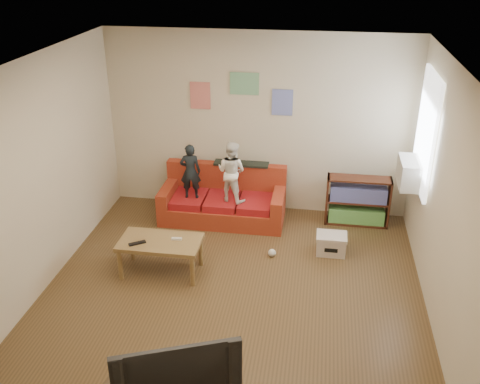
# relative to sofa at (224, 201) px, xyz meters

# --- Properties ---
(room_shell) EXTENTS (4.52, 5.02, 2.72)m
(room_shell) POSITION_rel_sofa_xyz_m (0.44, -2.06, 1.08)
(room_shell) COLOR brown
(room_shell) RESTS_ON ground
(sofa) EXTENTS (1.82, 0.84, 0.80)m
(sofa) POSITION_rel_sofa_xyz_m (0.00, 0.00, 0.00)
(sofa) COLOR maroon
(sofa) RESTS_ON ground
(child_a) EXTENTS (0.32, 0.23, 0.82)m
(child_a) POSITION_rel_sofa_xyz_m (-0.45, -0.16, 0.52)
(child_a) COLOR black
(child_a) RESTS_ON sofa
(child_b) EXTENTS (0.53, 0.47, 0.90)m
(child_b) POSITION_rel_sofa_xyz_m (0.15, -0.16, 0.56)
(child_b) COLOR white
(child_b) RESTS_ON sofa
(coffee_table) EXTENTS (1.01, 0.56, 0.46)m
(coffee_table) POSITION_rel_sofa_xyz_m (-0.51, -1.56, 0.12)
(coffee_table) COLOR olive
(coffee_table) RESTS_ON ground
(remote) EXTENTS (0.20, 0.16, 0.02)m
(remote) POSITION_rel_sofa_xyz_m (-0.76, -1.68, 0.20)
(remote) COLOR black
(remote) RESTS_ON coffee_table
(game_controller) EXTENTS (0.13, 0.05, 0.03)m
(game_controller) POSITION_rel_sofa_xyz_m (-0.31, -1.51, 0.20)
(game_controller) COLOR silver
(game_controller) RESTS_ON coffee_table
(bookshelf) EXTENTS (0.91, 0.27, 0.73)m
(bookshelf) POSITION_rel_sofa_xyz_m (1.96, 0.12, 0.06)
(bookshelf) COLOR #431F12
(bookshelf) RESTS_ON ground
(window) EXTENTS (0.04, 1.08, 1.48)m
(window) POSITION_rel_sofa_xyz_m (2.66, -0.41, 1.37)
(window) COLOR white
(window) RESTS_ON room_shell
(ac_unit) EXTENTS (0.28, 0.55, 0.35)m
(ac_unit) POSITION_rel_sofa_xyz_m (2.54, -0.41, 0.81)
(ac_unit) COLOR #B7B2A3
(ac_unit) RESTS_ON window
(artwork_left) EXTENTS (0.30, 0.01, 0.40)m
(artwork_left) POSITION_rel_sofa_xyz_m (-0.41, 0.42, 1.48)
(artwork_left) COLOR #D87266
(artwork_left) RESTS_ON room_shell
(artwork_center) EXTENTS (0.42, 0.01, 0.32)m
(artwork_center) POSITION_rel_sofa_xyz_m (0.24, 0.42, 1.68)
(artwork_center) COLOR #72B27F
(artwork_center) RESTS_ON room_shell
(artwork_right) EXTENTS (0.30, 0.01, 0.38)m
(artwork_right) POSITION_rel_sofa_xyz_m (0.79, 0.42, 1.43)
(artwork_right) COLOR #727FCC
(artwork_right) RESTS_ON room_shell
(file_box) EXTENTS (0.40, 0.31, 0.28)m
(file_box) POSITION_rel_sofa_xyz_m (1.60, -0.78, -0.13)
(file_box) COLOR beige
(file_box) RESTS_ON ground
(television) EXTENTS (0.99, 0.50, 0.58)m
(television) POSITION_rel_sofa_xyz_m (0.35, -3.95, 0.51)
(television) COLOR black
(television) RESTS_ON tv_stand
(tissue) EXTENTS (0.12, 0.12, 0.10)m
(tissue) POSITION_rel_sofa_xyz_m (0.83, -0.99, -0.22)
(tissue) COLOR beige
(tissue) RESTS_ON ground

